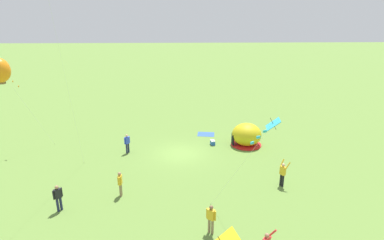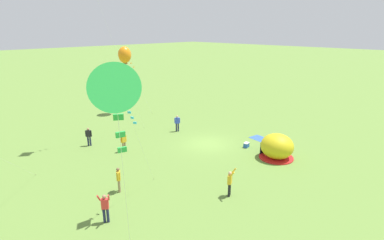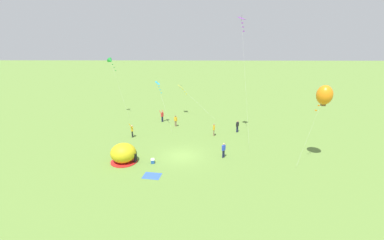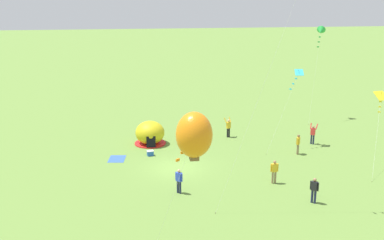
{
  "view_description": "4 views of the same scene",
  "coord_description": "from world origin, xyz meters",
  "px_view_note": "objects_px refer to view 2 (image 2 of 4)",
  "views": [
    {
      "loc": [
        0.14,
        24.01,
        10.93
      ],
      "look_at": [
        -0.84,
        3.21,
        4.12
      ],
      "focal_mm": 28.0,
      "sensor_mm": 36.0,
      "label": 1
    },
    {
      "loc": [
        -17.3,
        19.55,
        10.4
      ],
      "look_at": [
        1.3,
        0.81,
        2.23
      ],
      "focal_mm": 28.0,
      "sensor_mm": 36.0,
      "label": 2
    },
    {
      "loc": [
        1.58,
        -26.56,
        12.43
      ],
      "look_at": [
        1.09,
        2.96,
        3.34
      ],
      "focal_mm": 24.0,
      "sensor_mm": 36.0,
      "label": 3
    },
    {
      "loc": [
        32.44,
        -3.76,
        12.96
      ],
      "look_at": [
        0.41,
        1.16,
        3.92
      ],
      "focal_mm": 42.0,
      "sensor_mm": 36.0,
      "label": 4
    }
  ],
  "objects_px": {
    "person_arms_raised": "(105,207)",
    "kite_cyan": "(128,110)",
    "person_watching_sky": "(230,182)",
    "person_far_back": "(124,141)",
    "popup_tent": "(277,147)",
    "cooler_box": "(246,145)",
    "person_center_field": "(177,123)",
    "person_strolling": "(119,178)",
    "kite_orange": "(125,55)",
    "person_with_toddler": "(89,136)",
    "kite_green": "(116,93)"
  },
  "relations": [
    {
      "from": "person_arms_raised",
      "to": "kite_cyan",
      "type": "xyz_separation_m",
      "value": [
        -0.18,
        -1.74,
        5.19
      ]
    },
    {
      "from": "person_arms_raised",
      "to": "person_center_field",
      "type": "bearing_deg",
      "value": -57.16
    },
    {
      "from": "person_arms_raised",
      "to": "kite_cyan",
      "type": "relative_size",
      "value": 0.28
    },
    {
      "from": "person_strolling",
      "to": "person_watching_sky",
      "type": "distance_m",
      "value": 7.24
    },
    {
      "from": "cooler_box",
      "to": "kite_green",
      "type": "distance_m",
      "value": 22.89
    },
    {
      "from": "popup_tent",
      "to": "kite_cyan",
      "type": "relative_size",
      "value": 0.41
    },
    {
      "from": "kite_cyan",
      "to": "cooler_box",
      "type": "bearing_deg",
      "value": -85.51
    },
    {
      "from": "person_far_back",
      "to": "kite_cyan",
      "type": "relative_size",
      "value": 0.25
    },
    {
      "from": "popup_tent",
      "to": "cooler_box",
      "type": "bearing_deg",
      "value": -3.53
    },
    {
      "from": "person_with_toddler",
      "to": "person_watching_sky",
      "type": "xyz_separation_m",
      "value": [
        -14.47,
        -2.24,
        0.03
      ]
    },
    {
      "from": "person_far_back",
      "to": "person_watching_sky",
      "type": "bearing_deg",
      "value": -176.14
    },
    {
      "from": "person_far_back",
      "to": "popup_tent",
      "type": "bearing_deg",
      "value": -141.2
    },
    {
      "from": "person_center_field",
      "to": "person_with_toddler",
      "type": "bearing_deg",
      "value": 71.54
    },
    {
      "from": "kite_orange",
      "to": "kite_cyan",
      "type": "distance_m",
      "value": 22.11
    },
    {
      "from": "cooler_box",
      "to": "person_with_toddler",
      "type": "bearing_deg",
      "value": 43.26
    },
    {
      "from": "popup_tent",
      "to": "kite_green",
      "type": "relative_size",
      "value": 0.28
    },
    {
      "from": "person_center_field",
      "to": "person_far_back",
      "type": "bearing_deg",
      "value": 95.19
    },
    {
      "from": "person_strolling",
      "to": "person_arms_raised",
      "type": "height_order",
      "value": "person_arms_raised"
    },
    {
      "from": "person_with_toddler",
      "to": "person_arms_raised",
      "type": "xyz_separation_m",
      "value": [
        -11.3,
        4.77,
        0.03
      ]
    },
    {
      "from": "popup_tent",
      "to": "cooler_box",
      "type": "xyz_separation_m",
      "value": [
        3.11,
        -0.19,
        -0.78
      ]
    },
    {
      "from": "person_strolling",
      "to": "person_with_toddler",
      "type": "distance_m",
      "value": 9.3
    },
    {
      "from": "cooler_box",
      "to": "kite_orange",
      "type": "relative_size",
      "value": 0.07
    },
    {
      "from": "kite_orange",
      "to": "person_watching_sky",
      "type": "bearing_deg",
      "value": 162.77
    },
    {
      "from": "person_strolling",
      "to": "kite_cyan",
      "type": "height_order",
      "value": "kite_cyan"
    },
    {
      "from": "kite_green",
      "to": "person_center_field",
      "type": "bearing_deg",
      "value": -44.78
    },
    {
      "from": "person_center_field",
      "to": "kite_cyan",
      "type": "distance_m",
      "value": 15.27
    },
    {
      "from": "person_with_toddler",
      "to": "person_watching_sky",
      "type": "bearing_deg",
      "value": -171.19
    },
    {
      "from": "person_with_toddler",
      "to": "kite_green",
      "type": "height_order",
      "value": "kite_green"
    },
    {
      "from": "person_strolling",
      "to": "person_arms_raised",
      "type": "xyz_separation_m",
      "value": [
        -2.33,
        2.31,
        0.03
      ]
    },
    {
      "from": "kite_green",
      "to": "kite_cyan",
      "type": "relative_size",
      "value": 1.46
    },
    {
      "from": "cooler_box",
      "to": "person_far_back",
      "type": "relative_size",
      "value": 0.34
    },
    {
      "from": "cooler_box",
      "to": "kite_green",
      "type": "bearing_deg",
      "value": 117.37
    },
    {
      "from": "person_strolling",
      "to": "kite_orange",
      "type": "bearing_deg",
      "value": -35.37
    },
    {
      "from": "person_watching_sky",
      "to": "kite_green",
      "type": "height_order",
      "value": "kite_green"
    },
    {
      "from": "kite_orange",
      "to": "person_far_back",
      "type": "bearing_deg",
      "value": 144.75
    },
    {
      "from": "person_arms_raised",
      "to": "kite_orange",
      "type": "height_order",
      "value": "kite_orange"
    },
    {
      "from": "person_far_back",
      "to": "kite_cyan",
      "type": "xyz_separation_m",
      "value": [
        -8.05,
        4.53,
        5.22
      ]
    },
    {
      "from": "person_with_toddler",
      "to": "kite_green",
      "type": "distance_m",
      "value": 23.5
    },
    {
      "from": "popup_tent",
      "to": "person_strolling",
      "type": "relative_size",
      "value": 1.63
    },
    {
      "from": "cooler_box",
      "to": "person_arms_raised",
      "type": "height_order",
      "value": "person_arms_raised"
    },
    {
      "from": "person_with_toddler",
      "to": "person_center_field",
      "type": "distance_m",
      "value": 8.84
    },
    {
      "from": "person_strolling",
      "to": "kite_green",
      "type": "xyz_separation_m",
      "value": [
        -11.16,
        6.34,
        8.33
      ]
    },
    {
      "from": "kite_cyan",
      "to": "person_watching_sky",
      "type": "bearing_deg",
      "value": -119.51
    },
    {
      "from": "kite_cyan",
      "to": "person_center_field",
      "type": "bearing_deg",
      "value": -52.77
    },
    {
      "from": "person_arms_raised",
      "to": "kite_green",
      "type": "relative_size",
      "value": 0.19
    },
    {
      "from": "popup_tent",
      "to": "person_arms_raised",
      "type": "height_order",
      "value": "popup_tent"
    },
    {
      "from": "popup_tent",
      "to": "person_arms_raised",
      "type": "xyz_separation_m",
      "value": [
        2.28,
        14.43,
        0.0
      ]
    },
    {
      "from": "person_strolling",
      "to": "kite_orange",
      "type": "distance_m",
      "value": 20.65
    },
    {
      "from": "person_strolling",
      "to": "person_far_back",
      "type": "xyz_separation_m",
      "value": [
        5.54,
        -3.96,
        0.0
      ]
    },
    {
      "from": "person_watching_sky",
      "to": "kite_cyan",
      "type": "relative_size",
      "value": 0.28
    }
  ]
}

